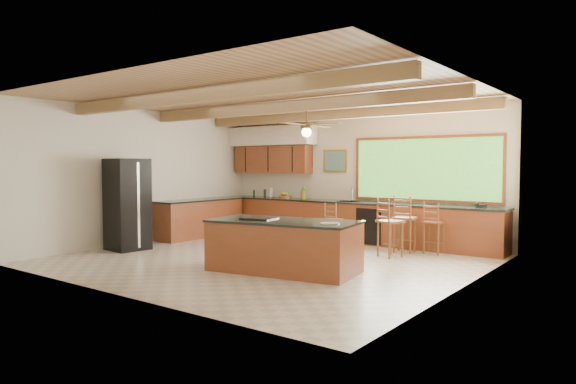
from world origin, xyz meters
The scene contains 9 objects.
ground centered at (0.00, 0.00, 0.00)m, with size 7.20×7.20×0.00m, color beige.
room_shell centered at (-0.17, 0.65, 2.21)m, with size 7.27×6.54×3.02m.
counter_run centered at (-0.82, 2.52, 0.46)m, with size 7.12×3.10×1.28m.
island centered at (0.86, -0.68, 0.43)m, with size 2.59×1.55×0.87m.
refrigerator centered at (-3.05, -0.88, 0.94)m, with size 0.80×0.79×1.89m.
bar_stool_a centered at (0.10, 2.06, 0.56)m, with size 0.36×0.36×0.94m.
bar_stool_b centered at (1.68, 1.54, 0.67)m, with size 0.53×0.53×1.12m.
bar_stool_c centered at (1.69, 2.17, 0.68)m, with size 0.46×0.46×1.15m.
bar_stool_d centered at (2.22, 2.39, 0.61)m, with size 0.37×0.37×1.03m.
Camera 1 is at (5.94, -7.35, 1.75)m, focal length 32.00 mm.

